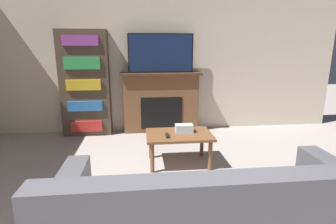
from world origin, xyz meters
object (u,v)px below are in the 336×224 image
at_px(bookshelf, 85,84).
at_px(fireplace, 161,102).
at_px(tv, 161,53).
at_px(coffee_table, 179,138).

bearing_deg(bookshelf, fireplace, 1.04).
height_order(tv, coffee_table, tv).
bearing_deg(fireplace, tv, -90.00).
xyz_separation_m(tv, coffee_table, (0.11, -1.35, -1.01)).
xyz_separation_m(fireplace, bookshelf, (-1.25, -0.02, 0.34)).
distance_m(coffee_table, bookshelf, 1.99).
height_order(fireplace, tv, tv).
relative_size(fireplace, tv, 1.28).
relative_size(fireplace, coffee_table, 1.69).
xyz_separation_m(tv, bookshelf, (-1.25, -0.00, -0.49)).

